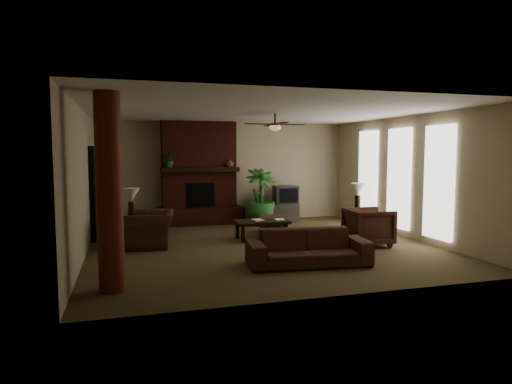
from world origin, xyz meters
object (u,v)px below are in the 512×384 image
object	(u,v)px
coffee_table	(261,223)
lamp_right	(358,191)
ottoman	(273,224)
side_table_right	(357,220)
sofa	(308,241)
armchair_left	(150,223)
tv_stand	(285,213)
floor_vase	(261,207)
log_column	(109,193)
side_table_left	(131,231)
lamp_left	(132,197)
armchair_right	(369,225)
floor_plant	(260,209)

from	to	relation	value
coffee_table	lamp_right	world-z (taller)	lamp_right
ottoman	side_table_right	bearing A→B (deg)	-9.60
sofa	lamp_right	xyz separation A→B (m)	(2.51, 2.78, 0.59)
armchair_left	ottoman	xyz separation A→B (m)	(2.98, 0.81, -0.29)
lamp_right	side_table_right	bearing A→B (deg)	52.52
sofa	tv_stand	size ratio (longest dim) A/B	2.49
armchair_left	side_table_right	distance (m)	5.13
floor_vase	lamp_right	xyz separation A→B (m)	(1.90, -2.06, 0.57)
side_table_right	lamp_right	xyz separation A→B (m)	(-0.03, -0.04, 0.73)
sofa	tv_stand	xyz separation A→B (m)	(1.29, 4.74, -0.16)
sofa	floor_vase	distance (m)	4.88
log_column	side_table_right	world-z (taller)	log_column
ottoman	side_table_left	bearing A→B (deg)	-173.32
coffee_table	lamp_left	size ratio (longest dim) A/B	1.85
lamp_right	armchair_left	bearing A→B (deg)	-175.41
side_table_right	ottoman	bearing A→B (deg)	170.40
ottoman	floor_vase	world-z (taller)	floor_vase
armchair_right	side_table_left	size ratio (longest dim) A/B	1.60
log_column	tv_stand	xyz separation A→B (m)	(4.54, 5.34, -1.15)
armchair_right	coffee_table	distance (m)	2.36
armchair_left	coffee_table	bearing A→B (deg)	97.22
ottoman	tv_stand	world-z (taller)	tv_stand
armchair_left	side_table_left	size ratio (longest dim) A/B	2.04
armchair_right	ottoman	size ratio (longest dim) A/B	1.46
log_column	side_table_left	world-z (taller)	log_column
tv_stand	armchair_right	bearing A→B (deg)	-60.63
log_column	ottoman	world-z (taller)	log_column
floor_vase	lamp_left	xyz separation A→B (m)	(-3.53, -2.05, 0.57)
log_column	ottoman	distance (m)	5.40
coffee_table	side_table_right	world-z (taller)	side_table_right
tv_stand	side_table_left	distance (m)	4.68
armchair_left	coffee_table	distance (m)	2.46
ottoman	tv_stand	xyz separation A→B (m)	(0.88, 1.56, 0.05)
armchair_left	lamp_left	size ratio (longest dim) A/B	1.73
armchair_right	lamp_left	distance (m)	5.09
armchair_right	lamp_right	distance (m)	1.85
side_table_left	floor_plant	bearing A→B (deg)	24.70
lamp_left	side_table_left	bearing A→B (deg)	-179.32
floor_vase	floor_plant	xyz separation A→B (m)	(-0.16, -0.49, -0.00)
side_table_left	side_table_right	bearing A→B (deg)	0.36
tv_stand	side_table_right	distance (m)	2.29
armchair_left	side_table_left	bearing A→B (deg)	-130.81
log_column	lamp_right	size ratio (longest dim) A/B	4.31
ottoman	armchair_right	bearing A→B (deg)	-54.51
log_column	armchair_left	world-z (taller)	log_column
lamp_left	lamp_right	size ratio (longest dim) A/B	1.00
coffee_table	sofa	bearing A→B (deg)	-87.39
ottoman	lamp_right	distance (m)	2.28
ottoman	lamp_left	size ratio (longest dim) A/B	0.92
floor_vase	sofa	bearing A→B (deg)	-97.11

